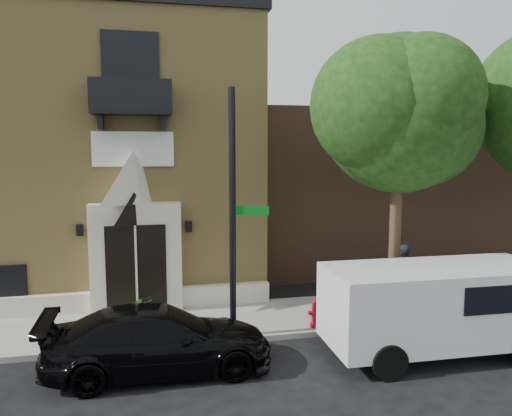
{
  "coord_description": "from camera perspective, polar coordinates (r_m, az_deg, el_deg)",
  "views": [
    {
      "loc": [
        -0.6,
        -11.94,
        4.97
      ],
      "look_at": [
        2.42,
        2.0,
        3.21
      ],
      "focal_mm": 35.0,
      "sensor_mm": 36.0,
      "label": 1
    }
  ],
  "objects": [
    {
      "name": "sidewalk",
      "position": [
        14.39,
        -5.24,
        -12.88
      ],
      "size": [
        42.0,
        3.0,
        0.15
      ],
      "primitive_type": "cube",
      "color": "gray",
      "rests_on": "ground"
    },
    {
      "name": "black_sedan",
      "position": [
        11.59,
        -11.02,
        -14.6
      ],
      "size": [
        5.0,
        2.06,
        1.45
      ],
      "primitive_type": "imported",
      "rotation": [
        0.0,
        0.0,
        1.58
      ],
      "color": "black",
      "rests_on": "ground"
    },
    {
      "name": "street_sign",
      "position": [
        12.44,
        -2.61,
        -0.7
      ],
      "size": [
        0.98,
        1.12,
        6.26
      ],
      "rotation": [
        0.0,
        0.0,
        -0.23
      ],
      "color": "black",
      "rests_on": "sidewalk"
    },
    {
      "name": "street_tree_left",
      "position": [
        13.99,
        16.35,
        10.43
      ],
      "size": [
        4.97,
        4.38,
        7.77
      ],
      "color": "#38281C",
      "rests_on": "sidewalk"
    },
    {
      "name": "ground",
      "position": [
        12.95,
        -8.96,
        -15.63
      ],
      "size": [
        120.0,
        120.0,
        0.0
      ],
      "primitive_type": "plane",
      "color": "black",
      "rests_on": "ground"
    },
    {
      "name": "cargo_van",
      "position": [
        12.92,
        20.69,
        -10.37
      ],
      "size": [
        5.35,
        2.32,
        2.16
      ],
      "rotation": [
        0.0,
        0.0,
        -0.01
      ],
      "color": "white",
      "rests_on": "ground"
    },
    {
      "name": "church",
      "position": [
        20.04,
        -19.16,
        5.69
      ],
      "size": [
        12.2,
        11.01,
        9.3
      ],
      "color": "tan",
      "rests_on": "ground"
    },
    {
      "name": "fire_hydrant",
      "position": [
        13.78,
        6.9,
        -11.81
      ],
      "size": [
        0.44,
        0.35,
        0.78
      ],
      "color": "maroon",
      "rests_on": "sidewalk"
    },
    {
      "name": "pedestrian_near",
      "position": [
        15.83,
        16.38,
        -7.4
      ],
      "size": [
        0.8,
        0.65,
        1.91
      ],
      "primitive_type": "imported",
      "rotation": [
        0.0,
        0.0,
        3.45
      ],
      "color": "black",
      "rests_on": "sidewalk"
    },
    {
      "name": "neighbour_building",
      "position": [
        24.5,
        18.77,
        2.52
      ],
      "size": [
        18.0,
        8.0,
        6.4
      ],
      "primitive_type": "cube",
      "color": "brown",
      "rests_on": "ground"
    },
    {
      "name": "dumpster",
      "position": [
        14.92,
        17.44,
        -9.54
      ],
      "size": [
        2.09,
        1.38,
        1.27
      ],
      "rotation": [
        0.0,
        0.0,
        0.15
      ],
      "color": "#0F3A1B",
      "rests_on": "sidewalk"
    },
    {
      "name": "planter",
      "position": [
        14.71,
        -12.9,
        -10.93
      ],
      "size": [
        0.66,
        0.6,
        0.66
      ],
      "primitive_type": "imported",
      "rotation": [
        0.0,
        0.0,
        0.16
      ],
      "color": "#345826",
      "rests_on": "sidewalk"
    }
  ]
}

